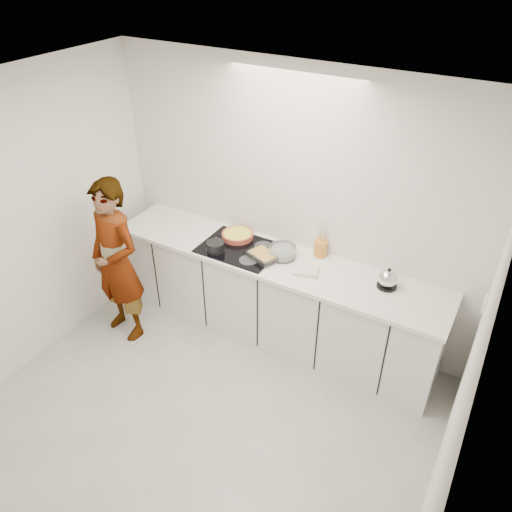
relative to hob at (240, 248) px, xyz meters
The scene contains 16 objects.
floor 1.60m from the hob, 74.48° to the right, with size 3.60×3.20×0.00m, color #ACACA7.
ceiling 2.13m from the hob, 74.48° to the right, with size 3.60×3.20×0.00m, color white.
wall_back 0.62m from the hob, 44.17° to the left, with size 3.60×0.00×2.60m, color silver.
wall_left 1.96m from the hob, 139.01° to the right, with size 0.00×3.20×2.60m, color silver.
wall_right 2.51m from the hob, 29.95° to the right, with size 0.02×3.20×2.60m.
base_cabinets 0.60m from the hob, ahead, with size 3.20×0.58×0.87m, color silver.
countertop 0.35m from the hob, ahead, with size 3.24×0.64×0.04m, color white.
hob is the anchor object (origin of this frame).
tart_dish 0.19m from the hob, 127.21° to the left, with size 0.41×0.41×0.05m.
saucepan 0.23m from the hob, 136.15° to the right, with size 0.22×0.22×0.16m.
baking_dish 0.29m from the hob, ahead, with size 0.32×0.28×0.05m.
mixing_bowl 0.42m from the hob, 11.08° to the left, with size 0.27×0.27×0.11m.
tea_towel 0.71m from the hob, ahead, with size 0.21×0.15×0.03m, color white.
kettle 1.39m from the hob, ahead, with size 0.22×0.22×0.19m.
utensil_crock 0.76m from the hob, 21.66° to the left, with size 0.12×0.12×0.15m, color orange.
cook 1.16m from the hob, 144.69° to the right, with size 0.61×0.40×1.66m, color silver.
Camera 1 is at (1.75, -2.08, 3.46)m, focal length 35.00 mm.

